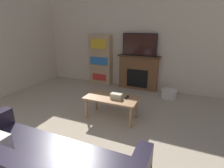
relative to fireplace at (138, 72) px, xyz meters
name	(u,v)px	position (x,y,z in m)	size (l,w,h in m)	color
wall_back	(133,43)	(-0.23, 0.14, 0.84)	(6.84, 0.06, 2.70)	beige
fireplace	(138,72)	(0.00, 0.00, 0.00)	(1.23, 0.28, 1.01)	brown
tv	(139,45)	(0.00, -0.02, 0.81)	(0.98, 0.03, 0.62)	black
coffee_table	(112,100)	(-0.01, -1.97, -0.11)	(1.06, 0.55, 0.46)	#A87A4C
tissue_box	(116,96)	(0.10, -1.99, 0.01)	(0.22, 0.12, 0.10)	beige
remote_control	(127,97)	(0.28, -1.88, -0.03)	(0.04, 0.15, 0.02)	black
bookshelf	(101,60)	(-1.23, -0.02, 0.28)	(0.71, 0.29, 1.57)	tan
storage_basket	(169,94)	(0.95, -0.38, -0.40)	(0.40, 0.40, 0.22)	silver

